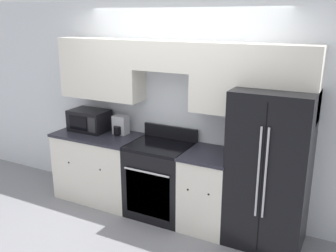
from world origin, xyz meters
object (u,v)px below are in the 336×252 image
(refrigerator, at_px, (270,168))
(bottle, at_px, (233,142))
(oven_range, at_px, (160,179))
(microwave, at_px, (89,120))

(refrigerator, relative_size, bottle, 6.20)
(oven_range, relative_size, microwave, 2.09)
(microwave, height_order, bottle, microwave)
(oven_range, bearing_deg, bottle, 13.46)
(microwave, xyz_separation_m, bottle, (1.96, 0.12, -0.03))
(bottle, bearing_deg, microwave, -176.42)
(oven_range, height_order, refrigerator, refrigerator)
(bottle, bearing_deg, oven_range, -166.54)
(oven_range, distance_m, microwave, 1.27)
(microwave, bearing_deg, oven_range, -3.99)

